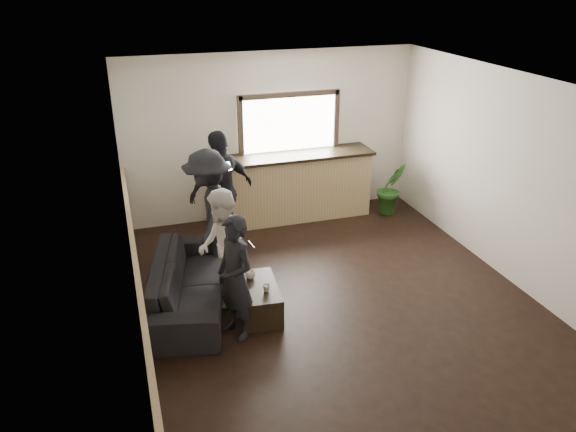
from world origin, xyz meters
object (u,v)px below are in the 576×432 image
object	(u,v)px
person_d	(222,190)
potted_plant	(391,188)
person_c	(209,213)
cup_a	(250,275)
coffee_table	(258,299)
person_a	(235,278)
bar_counter	(294,182)
person_b	(222,248)
sofa	(188,282)
cup_b	(266,288)

from	to	relation	value
person_d	potted_plant	bearing A→B (deg)	164.90
person_c	cup_a	bearing A→B (deg)	30.80
cup_a	person_c	world-z (taller)	person_c
coffee_table	person_a	distance (m)	0.75
person_a	cup_a	bearing A→B (deg)	127.06
coffee_table	person_d	size ratio (longest dim) A/B	0.47
bar_counter	person_b	distance (m)	2.87
person_a	person_d	xyz separation A→B (m)	(0.32, 2.32, 0.17)
sofa	person_c	xyz separation A→B (m)	(0.45, 0.80, 0.58)
person_b	sofa	bearing A→B (deg)	-93.07
potted_plant	cup_a	bearing A→B (deg)	-145.06
bar_counter	person_d	world-z (taller)	bar_counter
cup_b	person_b	bearing A→B (deg)	127.67
person_a	person_c	distance (m)	1.62
bar_counter	person_a	bearing A→B (deg)	-119.15
bar_counter	potted_plant	world-z (taller)	bar_counter
sofa	person_b	size ratio (longest dim) A/B	1.43
coffee_table	bar_counter	bearing A→B (deg)	63.38
cup_a	potted_plant	xyz separation A→B (m)	(3.08, 2.15, 0.03)
person_d	cup_a	bearing A→B (deg)	67.31
cup_b	potted_plant	size ratio (longest dim) A/B	0.11
cup_b	potted_plant	bearing A→B (deg)	40.26
bar_counter	cup_b	xyz separation A→B (m)	(-1.28, -2.85, -0.21)
person_a	person_b	xyz separation A→B (m)	(-0.00, 0.74, 0.01)
person_b	person_c	world-z (taller)	person_c
potted_plant	person_c	bearing A→B (deg)	-161.97
cup_b	person_b	xyz separation A→B (m)	(-0.42, 0.54, 0.34)
cup_b	coffee_table	bearing A→B (deg)	113.79
person_d	cup_b	bearing A→B (deg)	70.37
potted_plant	person_d	xyz separation A→B (m)	(-3.07, -0.39, 0.46)
person_d	sofa	bearing A→B (deg)	40.78
cup_b	person_b	distance (m)	0.77
person_c	coffee_table	bearing A→B (deg)	30.04
cup_a	person_d	xyz separation A→B (m)	(0.01, 1.76, 0.49)
person_b	person_d	size ratio (longest dim) A/B	0.83
sofa	person_b	bearing A→B (deg)	-85.72
cup_a	potted_plant	bearing A→B (deg)	34.94
cup_a	person_d	size ratio (longest dim) A/B	0.07
cup_a	person_b	world-z (taller)	person_b
bar_counter	person_b	world-z (taller)	bar_counter
cup_a	cup_b	xyz separation A→B (m)	(0.11, -0.36, -0.00)
coffee_table	cup_b	size ratio (longest dim) A/B	8.92
sofa	person_a	world-z (taller)	person_a
cup_b	person_a	world-z (taller)	person_a
coffee_table	sofa	bearing A→B (deg)	150.47
sofa	person_b	distance (m)	0.64
person_a	person_b	bearing A→B (deg)	155.87
cup_b	potted_plant	distance (m)	3.89
cup_b	person_a	bearing A→B (deg)	-154.82
coffee_table	person_d	world-z (taller)	person_d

